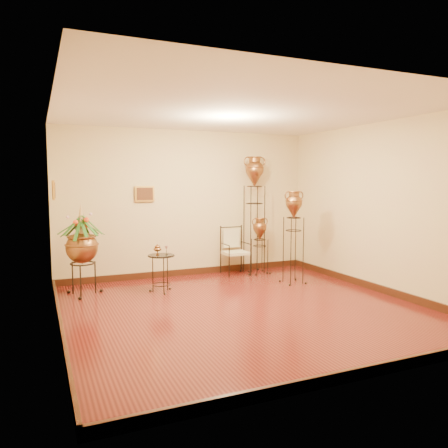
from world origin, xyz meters
name	(u,v)px	position (x,y,z in m)	size (l,w,h in m)	color
ground	(244,308)	(0.00, 0.00, 0.00)	(5.00, 5.00, 0.00)	maroon
room_shell	(244,188)	(-0.01, 0.01, 1.73)	(5.02, 5.02, 2.81)	#D7B88B
amphora_tall	(254,213)	(1.27, 2.15, 1.20)	(0.58, 0.58, 2.34)	black
amphora_mid	(293,236)	(1.51, 1.08, 0.85)	(0.38, 0.38, 1.68)	black
amphora_short	(260,245)	(1.36, 2.07, 0.56)	(0.43, 0.43, 1.13)	black
planter_urn	(82,244)	(-2.06, 1.70, 0.84)	(1.02, 1.02, 1.50)	black
armchair	(235,251)	(0.86, 2.15, 0.47)	(0.53, 0.49, 0.94)	black
side_table	(161,273)	(-0.84, 1.39, 0.33)	(0.57, 0.57, 0.79)	black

